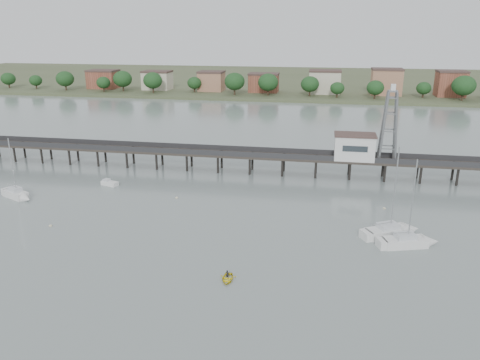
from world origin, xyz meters
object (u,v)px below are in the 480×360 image
(sailboat_d, at_px, (413,242))
(lattice_tower, at_px, (389,126))
(sailboat_c, at_px, (396,231))
(yellow_dinghy, at_px, (227,280))
(sailboat_b, at_px, (19,195))
(white_tender, at_px, (109,183))
(pier, at_px, (235,154))

(sailboat_d, bearing_deg, lattice_tower, 73.76)
(lattice_tower, relative_size, sailboat_c, 1.05)
(sailboat_c, relative_size, yellow_dinghy, 5.13)
(sailboat_d, bearing_deg, sailboat_b, 156.26)
(sailboat_d, distance_m, white_tender, 57.95)
(sailboat_d, xyz_separation_m, yellow_dinghy, (-24.45, -14.16, -0.64))
(sailboat_c, height_order, sailboat_b, sailboat_c)
(pier, height_order, sailboat_c, sailboat_c)
(sailboat_c, height_order, sailboat_d, sailboat_c)
(pier, distance_m, sailboat_d, 45.24)
(lattice_tower, height_order, sailboat_c, lattice_tower)
(sailboat_c, distance_m, yellow_dinghy, 28.66)
(pier, xyz_separation_m, sailboat_c, (30.22, -28.09, -3.16))
(lattice_tower, bearing_deg, sailboat_d, -88.81)
(lattice_tower, distance_m, yellow_dinghy, 52.80)
(pier, distance_m, sailboat_c, 41.38)
(white_tender, bearing_deg, pier, 48.98)
(sailboat_b, relative_size, white_tender, 3.16)
(sailboat_c, xyz_separation_m, white_tender, (-53.23, 14.17, -0.22))
(pier, xyz_separation_m, yellow_dinghy, (7.71, -45.81, -3.79))
(pier, relative_size, sailboat_b, 12.64)
(sailboat_b, distance_m, white_tender, 16.49)
(sailboat_c, distance_m, white_tender, 55.08)
(pier, relative_size, sailboat_d, 10.91)
(sailboat_b, relative_size, yellow_dinghy, 4.13)
(white_tender, bearing_deg, sailboat_c, 2.91)
(pier, relative_size, white_tender, 39.89)
(yellow_dinghy, bearing_deg, white_tender, 130.34)
(lattice_tower, bearing_deg, pier, -180.00)
(pier, relative_size, yellow_dinghy, 52.20)
(pier, xyz_separation_m, sailboat_d, (32.16, -31.66, -3.16))
(pier, bearing_deg, sailboat_d, -44.55)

